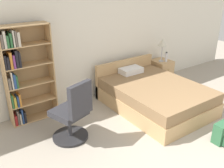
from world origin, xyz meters
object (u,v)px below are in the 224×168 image
Objects in this scene: office_chair at (73,115)px; table_lamp at (163,43)px; bed at (153,95)px; backpack_green at (223,133)px; bookshelf at (23,74)px; water_bottle at (166,57)px; nightstand at (161,71)px.

table_lamp is at bearing 17.48° from office_chair.
backpack_green is (0.08, -1.54, -0.10)m from bed.
table_lamp is 2.65m from backpack_green.
bed is (2.25, -0.94, -0.65)m from bookshelf.
water_bottle is at bearing -46.97° from table_lamp.
office_chair is 3.04m from table_lamp.
table_lamp is 1.64× the size of backpack_green.
water_bottle is at bearing 33.39° from bed.
table_lamp is 0.36m from water_bottle.
bed is 1.97× the size of office_chair.
bookshelf is 1.68× the size of office_chair.
bookshelf reaches higher than table_lamp.
water_bottle is at bearing -83.74° from nightstand.
water_bottle reaches higher than backpack_green.
backpack_green is (-0.92, -2.33, -0.87)m from table_lamp.
water_bottle reaches higher than bed.
bed reaches higher than nightstand.
bookshelf reaches higher than bed.
bookshelf is 3.49m from backpack_green.
water_bottle is (0.08, -0.08, -0.34)m from table_lamp.
nightstand is at bearing 67.53° from backpack_green.
nightstand reaches higher than backpack_green.
backpack_green is (1.93, -1.43, -0.30)m from office_chair.
office_chair is 3.06m from nightstand.
bookshelf is 3.26m from table_lamp.
office_chair is at bearing -176.66° from bed.
bed is at bearing -142.11° from nightstand.
bookshelf is 3.11× the size of table_lamp.
water_bottle reaches higher than nightstand.
bed is at bearing -22.72° from bookshelf.
office_chair is 3.04× the size of backpack_green.
nightstand is (3.31, -0.12, -0.63)m from bookshelf.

